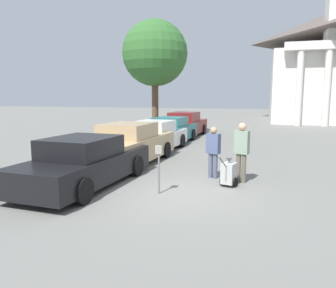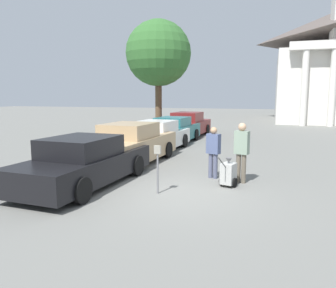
# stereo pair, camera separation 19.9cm
# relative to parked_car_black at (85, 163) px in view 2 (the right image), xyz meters

# --- Properties ---
(ground_plane) EXTENTS (120.00, 120.00, 0.00)m
(ground_plane) POSITION_rel_parked_car_black_xyz_m (2.68, 0.04, -0.67)
(ground_plane) COLOR slate
(parked_car_black) EXTENTS (2.27, 5.02, 1.44)m
(parked_car_black) POSITION_rel_parked_car_black_xyz_m (0.00, 0.00, 0.00)
(parked_car_black) COLOR black
(parked_car_black) RESTS_ON ground_plane
(parked_car_tan) EXTENTS (2.26, 5.01, 1.57)m
(parked_car_tan) POSITION_rel_parked_car_black_xyz_m (0.00, 3.36, 0.06)
(parked_car_tan) COLOR tan
(parked_car_tan) RESTS_ON ground_plane
(parked_car_white) EXTENTS (2.14, 4.90, 1.45)m
(parked_car_white) POSITION_rel_parked_car_black_xyz_m (0.00, 6.36, 0.00)
(parked_car_white) COLOR silver
(parked_car_white) RESTS_ON ground_plane
(parked_car_teal) EXTENTS (2.10, 4.81, 1.45)m
(parked_car_teal) POSITION_rel_parked_car_black_xyz_m (0.00, 9.16, 0.01)
(parked_car_teal) COLOR #23666B
(parked_car_teal) RESTS_ON ground_plane
(parked_car_maroon) EXTENTS (2.20, 4.90, 1.57)m
(parked_car_maroon) POSITION_rel_parked_car_black_xyz_m (0.00, 12.42, 0.05)
(parked_car_maroon) COLOR maroon
(parked_car_maroon) RESTS_ON ground_plane
(parking_meter) EXTENTS (0.18, 0.09, 1.31)m
(parking_meter) POSITION_rel_parked_car_black_xyz_m (2.33, -0.17, 0.25)
(parking_meter) COLOR slate
(parking_meter) RESTS_ON ground_plane
(person_worker) EXTENTS (0.47, 0.35, 1.64)m
(person_worker) POSITION_rel_parked_car_black_xyz_m (3.46, 1.94, 0.27)
(person_worker) COLOR #515670
(person_worker) RESTS_ON ground_plane
(person_supervisor) EXTENTS (0.47, 0.33, 1.82)m
(person_supervisor) POSITION_rel_parked_car_black_xyz_m (4.36, 1.64, 0.38)
(person_supervisor) COLOR #665B4C
(person_supervisor) RESTS_ON ground_plane
(equipment_cart) EXTENTS (0.53, 1.00, 1.00)m
(equipment_cart) POSITION_rel_parked_car_black_xyz_m (4.06, 1.10, -0.28)
(equipment_cart) COLOR #B2B2AD
(equipment_cart) RESTS_ON ground_plane
(church) EXTENTS (11.31, 18.10, 20.38)m
(church) POSITION_rel_parked_car_black_xyz_m (11.08, 31.38, 5.15)
(church) COLOR silver
(church) RESTS_ON ground_plane
(shade_tree) EXTENTS (4.28, 4.28, 7.51)m
(shade_tree) POSITION_rel_parked_car_black_xyz_m (-2.08, 12.57, 4.68)
(shade_tree) COLOR brown
(shade_tree) RESTS_ON ground_plane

